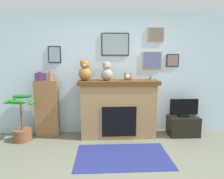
% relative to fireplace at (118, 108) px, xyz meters
% --- Properties ---
extents(back_wall, '(5.20, 0.15, 2.60)m').
position_rel_fireplace_xyz_m(back_wall, '(-0.09, 0.31, 0.71)').
color(back_wall, silver).
rests_on(back_wall, ground_plane).
extents(fireplace, '(1.62, 0.56, 1.17)m').
position_rel_fireplace_xyz_m(fireplace, '(0.00, 0.00, 0.00)').
color(fireplace, '#9B774C').
rests_on(fireplace, ground_plane).
extents(bookshelf, '(0.47, 0.16, 1.36)m').
position_rel_fireplace_xyz_m(bookshelf, '(-1.47, 0.05, 0.04)').
color(bookshelf, brown).
rests_on(bookshelf, ground_plane).
extents(potted_plant, '(0.58, 0.43, 0.90)m').
position_rel_fireplace_xyz_m(potted_plant, '(-1.91, -0.17, -0.27)').
color(potted_plant, brown).
rests_on(potted_plant, ground_plane).
extents(tv_stand, '(0.60, 0.40, 0.40)m').
position_rel_fireplace_xyz_m(tv_stand, '(1.37, -0.05, -0.39)').
color(tv_stand, black).
rests_on(tv_stand, ground_plane).
extents(television, '(0.60, 0.14, 0.38)m').
position_rel_fireplace_xyz_m(television, '(1.37, -0.05, -0.01)').
color(television, black).
rests_on(television, tv_stand).
extents(area_rug, '(1.54, 0.96, 0.01)m').
position_rel_fireplace_xyz_m(area_rug, '(0.00, -0.93, -0.59)').
color(area_rug, navy).
rests_on(area_rug, ground_plane).
extents(candle_jar, '(0.08, 0.08, 0.09)m').
position_rel_fireplace_xyz_m(candle_jar, '(0.67, -0.02, 0.62)').
color(candle_jar, gray).
rests_on(candle_jar, fireplace).
extents(mantel_clock, '(0.13, 0.10, 0.15)m').
position_rel_fireplace_xyz_m(mantel_clock, '(0.19, -0.02, 0.66)').
color(mantel_clock, brown).
rests_on(mantel_clock, fireplace).
extents(teddy_bear_grey, '(0.26, 0.26, 0.41)m').
position_rel_fireplace_xyz_m(teddy_bear_grey, '(-0.67, -0.02, 0.77)').
color(teddy_bear_grey, olive).
rests_on(teddy_bear_grey, fireplace).
extents(teddy_bear_cream, '(0.24, 0.24, 0.38)m').
position_rel_fireplace_xyz_m(teddy_bear_cream, '(-0.24, -0.02, 0.75)').
color(teddy_bear_cream, gray).
rests_on(teddy_bear_cream, fireplace).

